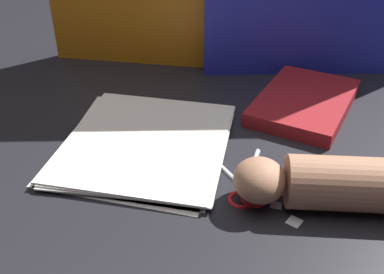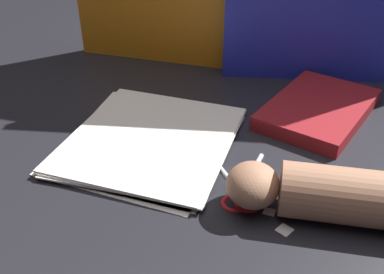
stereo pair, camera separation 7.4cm
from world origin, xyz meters
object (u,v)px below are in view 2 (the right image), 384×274
at_px(book_closed, 319,109).
at_px(scissors, 240,188).
at_px(paper_stack, 150,140).
at_px(hand_forearm, 343,195).

relative_size(book_closed, scissors, 1.86).
xyz_separation_m(book_closed, scissors, (-0.11, -0.28, -0.01)).
bearing_deg(book_closed, paper_stack, -147.15).
xyz_separation_m(scissors, hand_forearm, (0.15, -0.02, 0.04)).
height_order(paper_stack, book_closed, book_closed).
relative_size(scissors, hand_forearm, 0.50).
bearing_deg(book_closed, hand_forearm, -82.26).
distance_m(book_closed, scissors, 0.30).
distance_m(paper_stack, hand_forearm, 0.36).
relative_size(paper_stack, hand_forearm, 1.04).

